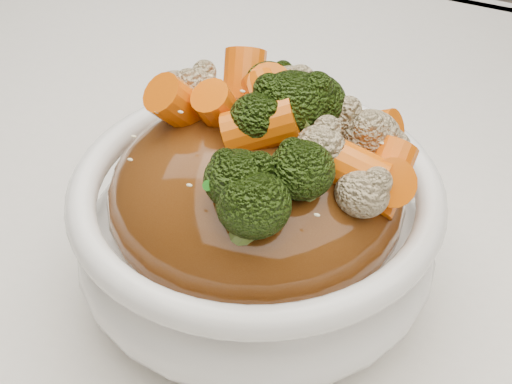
% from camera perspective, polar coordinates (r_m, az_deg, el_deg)
% --- Properties ---
extents(tablecloth, '(1.20, 0.80, 0.04)m').
position_cam_1_polar(tablecloth, '(0.52, 3.48, -5.91)').
color(tablecloth, white).
rests_on(tablecloth, dining_table).
extents(bowl, '(0.26, 0.26, 0.08)m').
position_cam_1_polar(bowl, '(0.45, -0.00, -3.03)').
color(bowl, white).
rests_on(bowl, tablecloth).
extents(sauce_base, '(0.21, 0.21, 0.09)m').
position_cam_1_polar(sauce_base, '(0.43, 0.00, -0.29)').
color(sauce_base, '#562C0E').
rests_on(sauce_base, bowl).
extents(carrots, '(0.21, 0.21, 0.05)m').
position_cam_1_polar(carrots, '(0.40, 0.00, 6.29)').
color(carrots, '#E76107').
rests_on(carrots, sauce_base).
extents(broccoli, '(0.21, 0.21, 0.04)m').
position_cam_1_polar(broccoli, '(0.40, 0.00, 6.18)').
color(broccoli, black).
rests_on(broccoli, sauce_base).
extents(cauliflower, '(0.21, 0.21, 0.03)m').
position_cam_1_polar(cauliflower, '(0.40, 0.00, 5.95)').
color(cauliflower, tan).
rests_on(cauliflower, sauce_base).
extents(scallions, '(0.15, 0.15, 0.02)m').
position_cam_1_polar(scallions, '(0.40, -0.00, 6.41)').
color(scallions, '#25861E').
rests_on(scallions, sauce_base).
extents(sesame_seeds, '(0.19, 0.19, 0.01)m').
position_cam_1_polar(sesame_seeds, '(0.40, 0.00, 6.41)').
color(sesame_seeds, beige).
rests_on(sesame_seeds, sauce_base).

